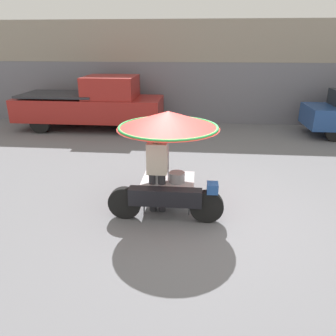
% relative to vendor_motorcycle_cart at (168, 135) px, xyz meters
% --- Properties ---
extents(ground_plane, '(36.00, 36.00, 0.00)m').
position_rel_vendor_motorcycle_cart_xyz_m(ground_plane, '(0.50, -0.24, -1.52)').
color(ground_plane, slate).
extents(shopfront_building, '(28.00, 2.06, 3.97)m').
position_rel_vendor_motorcycle_cart_xyz_m(shopfront_building, '(0.50, 8.58, 0.45)').
color(shopfront_building, gray).
rests_on(shopfront_building, ground).
extents(vendor_motorcycle_cart, '(2.15, 1.95, 1.95)m').
position_rel_vendor_motorcycle_cart_xyz_m(vendor_motorcycle_cart, '(0.00, 0.00, 0.00)').
color(vendor_motorcycle_cart, black).
rests_on(vendor_motorcycle_cart, ground).
extents(vendor_person, '(0.38, 0.22, 1.61)m').
position_rel_vendor_motorcycle_cart_xyz_m(vendor_person, '(-0.19, -0.19, -0.61)').
color(vendor_person, '#2D2D33').
rests_on(vendor_person, ground).
extents(pickup_truck, '(5.46, 1.90, 1.98)m').
position_rel_vendor_motorcycle_cart_xyz_m(pickup_truck, '(-3.43, 6.16, -0.56)').
color(pickup_truck, black).
rests_on(pickup_truck, ground).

